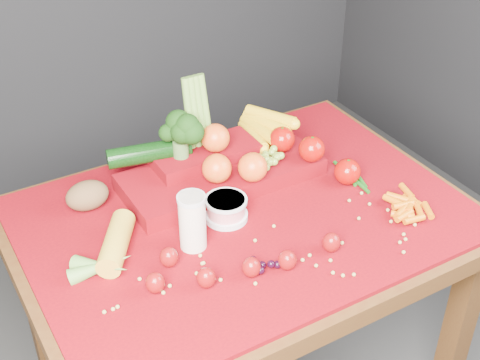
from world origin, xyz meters
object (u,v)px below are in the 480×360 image
yogurt_bowl (226,208)px  produce_mound (226,160)px  milk_glass (192,220)px  table (244,247)px

yogurt_bowl → produce_mound: produce_mound is taller
milk_glass → yogurt_bowl: size_ratio=1.33×
milk_glass → yogurt_bowl: bearing=24.2°
table → milk_glass: size_ratio=7.86×
milk_glass → produce_mound: (0.20, 0.20, -0.02)m
table → produce_mound: produce_mound is taller
milk_glass → yogurt_bowl: milk_glass is taller
milk_glass → table: bearing=15.9°
table → milk_glass: 0.25m
yogurt_bowl → table: bearing=-6.6°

